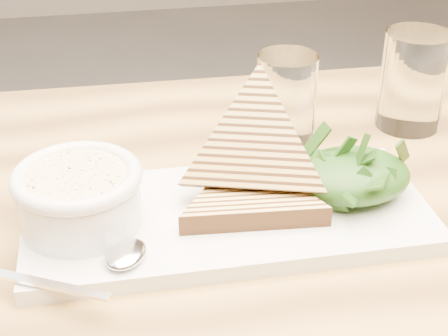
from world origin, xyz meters
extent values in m
cube|color=#AD843F|center=(0.14, -0.14, 0.75)|extent=(1.26, 0.85, 0.04)
cube|color=white|center=(0.04, -0.07, 0.78)|extent=(0.38, 0.17, 0.02)
cylinder|color=white|center=(-0.09, -0.07, 0.81)|extent=(0.11, 0.11, 0.04)
cylinder|color=beige|center=(-0.09, -0.07, 0.83)|extent=(0.09, 0.09, 0.01)
torus|color=white|center=(-0.09, -0.07, 0.84)|extent=(0.12, 0.12, 0.01)
ellipsoid|color=#0C350B|center=(0.16, -0.07, 0.81)|extent=(0.11, 0.09, 0.04)
ellipsoid|color=silver|center=(-0.06, -0.13, 0.79)|extent=(0.05, 0.06, 0.01)
cube|color=silver|center=(-0.13, -0.16, 0.79)|extent=(0.10, 0.06, 0.00)
cylinder|color=white|center=(0.14, 0.08, 0.82)|extent=(0.07, 0.07, 0.10)
cylinder|color=white|center=(0.30, 0.09, 0.83)|extent=(0.08, 0.08, 0.12)
camera|label=1|loc=(-0.06, -0.60, 1.15)|focal=55.00mm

